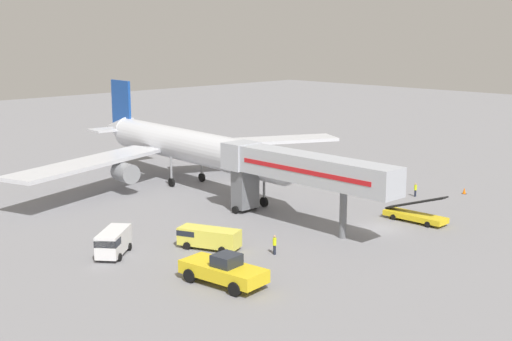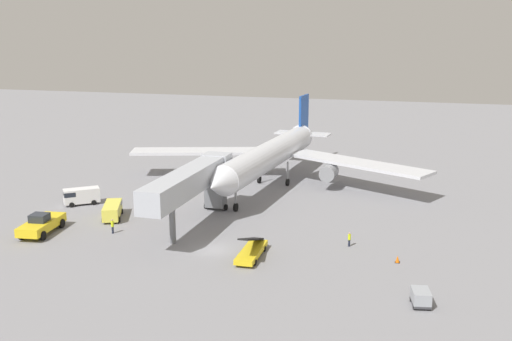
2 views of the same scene
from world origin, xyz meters
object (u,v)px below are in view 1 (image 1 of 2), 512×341
object	(u,v)px
airplane_at_gate	(188,147)
ground_crew_worker_midground	(275,244)
ground_crew_worker_foreground	(415,189)
service_van_rear_right	(113,242)
jet_bridge	(296,170)
safety_cone_alpha	(464,191)
belt_loader_truck	(415,215)
pushback_tug	(224,270)
service_van_near_left	(207,237)

from	to	relation	value
airplane_at_gate	ground_crew_worker_midground	xyz separation A→B (m)	(-12.47, -27.07, -3.97)
ground_crew_worker_foreground	ground_crew_worker_midground	size ratio (longest dim) A/B	0.93
service_van_rear_right	jet_bridge	bearing A→B (deg)	-13.66
ground_crew_worker_midground	safety_cone_alpha	bearing A→B (deg)	-0.19
belt_loader_truck	ground_crew_worker_foreground	size ratio (longest dim) A/B	4.09
pushback_tug	safety_cone_alpha	xyz separation A→B (m)	(40.74, 2.18, -0.77)
ground_crew_worker_midground	safety_cone_alpha	size ratio (longest dim) A/B	2.30
pushback_tug	safety_cone_alpha	size ratio (longest dim) A/B	9.60
pushback_tug	belt_loader_truck	xyz separation A→B (m)	(25.86, -0.53, -0.38)
ground_crew_worker_foreground	service_van_rear_right	bearing A→B (deg)	170.45
jet_bridge	service_van_rear_right	distance (m)	19.51
jet_bridge	service_van_near_left	xyz separation A→B (m)	(-11.28, 0.34, -4.59)
ground_crew_worker_foreground	ground_crew_worker_midground	distance (m)	27.52
airplane_at_gate	ground_crew_worker_foreground	xyz separation A→B (m)	(14.86, -23.82, -4.03)
belt_loader_truck	service_van_rear_right	size ratio (longest dim) A/B	1.38
jet_bridge	service_van_near_left	world-z (taller)	jet_bridge
jet_bridge	belt_loader_truck	distance (m)	13.34
airplane_at_gate	jet_bridge	distance (m)	22.40
pushback_tug	service_van_near_left	bearing A→B (deg)	57.02
jet_bridge	safety_cone_alpha	bearing A→B (deg)	-11.98
belt_loader_truck	safety_cone_alpha	world-z (taller)	belt_loader_truck
pushback_tug	service_van_rear_right	world-z (taller)	pushback_tug
belt_loader_truck	service_van_near_left	xyz separation A→B (m)	(-20.86, 8.24, 0.32)
pushback_tug	service_van_near_left	xyz separation A→B (m)	(5.00, 7.71, -0.06)
service_van_near_left	safety_cone_alpha	bearing A→B (deg)	-8.81
service_van_rear_right	service_van_near_left	world-z (taller)	service_van_rear_right
ground_crew_worker_foreground	airplane_at_gate	bearing A→B (deg)	121.95
pushback_tug	ground_crew_worker_midground	distance (m)	8.35
airplane_at_gate	ground_crew_worker_midground	distance (m)	30.07
jet_bridge	ground_crew_worker_foreground	xyz separation A→B (m)	(19.07, -1.83, -4.81)
pushback_tug	service_van_rear_right	bearing A→B (deg)	100.42
airplane_at_gate	service_van_rear_right	size ratio (longest dim) A/B	9.98
service_van_rear_right	service_van_near_left	size ratio (longest dim) A/B	0.82
airplane_at_gate	ground_crew_worker_foreground	world-z (taller)	airplane_at_gate
airplane_at_gate	service_van_near_left	size ratio (longest dim) A/B	8.21
airplane_at_gate	service_van_near_left	distance (m)	26.89
airplane_at_gate	ground_crew_worker_midground	bearing A→B (deg)	-114.73
airplane_at_gate	ground_crew_worker_foreground	bearing A→B (deg)	-58.05
jet_bridge	ground_crew_worker_midground	distance (m)	10.80
service_van_rear_right	service_van_near_left	bearing A→B (deg)	-29.98
airplane_at_gate	pushback_tug	distance (m)	36.00
safety_cone_alpha	ground_crew_worker_foreground	bearing A→B (deg)	148.02
ground_crew_worker_midground	service_van_near_left	bearing A→B (deg)	119.12
belt_loader_truck	airplane_at_gate	bearing A→B (deg)	100.18
airplane_at_gate	belt_loader_truck	world-z (taller)	airplane_at_gate
airplane_at_gate	service_van_near_left	xyz separation A→B (m)	(-15.49, -21.64, -3.81)
safety_cone_alpha	airplane_at_gate	bearing A→B (deg)	126.67
jet_bridge	belt_loader_truck	world-z (taller)	jet_bridge
service_van_near_left	safety_cone_alpha	distance (m)	36.17
pushback_tug	belt_loader_truck	size ratio (longest dim) A/B	1.09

